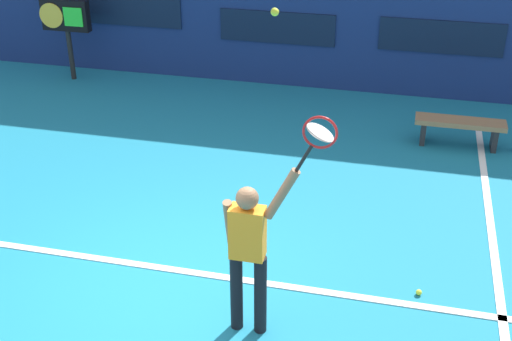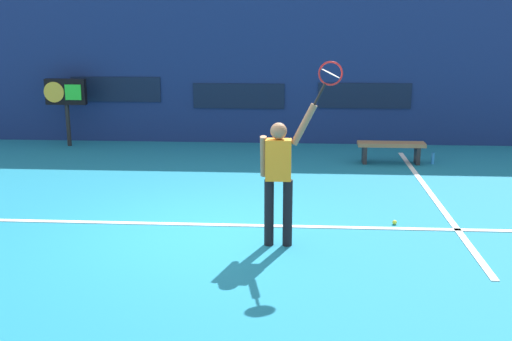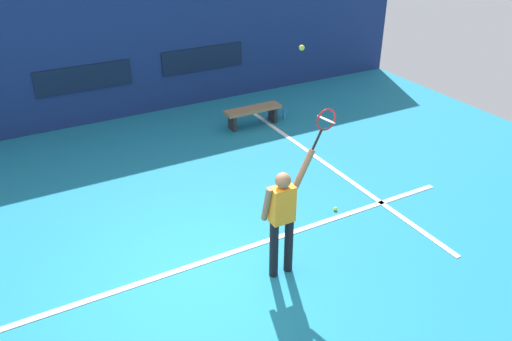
% 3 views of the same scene
% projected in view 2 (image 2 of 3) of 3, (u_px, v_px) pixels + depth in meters
% --- Properties ---
extents(ground_plane, '(18.00, 18.00, 0.00)m').
position_uv_depth(ground_plane, '(199.00, 232.00, 9.05)').
color(ground_plane, teal).
extents(back_wall, '(18.00, 0.20, 3.51)m').
position_uv_depth(back_wall, '(239.00, 70.00, 14.99)').
color(back_wall, navy).
rests_on(back_wall, ground_plane).
extents(sponsor_banner_center, '(2.20, 0.03, 0.60)m').
position_uv_depth(sponsor_banner_center, '(239.00, 96.00, 15.02)').
color(sponsor_banner_center, '#0C1933').
extents(sponsor_banner_portside, '(2.20, 0.03, 0.60)m').
position_uv_depth(sponsor_banner_portside, '(116.00, 89.00, 15.17)').
color(sponsor_banner_portside, '#0C1933').
extents(sponsor_banner_starboard, '(2.20, 0.03, 0.60)m').
position_uv_depth(sponsor_banner_starboard, '(365.00, 96.00, 14.83)').
color(sponsor_banner_starboard, '#0C1933').
extents(court_baseline, '(10.00, 0.10, 0.01)m').
position_uv_depth(court_baseline, '(202.00, 224.00, 9.34)').
color(court_baseline, white).
rests_on(court_baseline, ground_plane).
extents(court_sideline, '(0.10, 7.00, 0.01)m').
position_uv_depth(court_sideline, '(433.00, 197.00, 10.76)').
color(court_sideline, white).
rests_on(court_sideline, ground_plane).
extents(tennis_player, '(0.74, 0.31, 1.95)m').
position_uv_depth(tennis_player, '(279.00, 173.00, 8.29)').
color(tennis_player, black).
rests_on(tennis_player, ground_plane).
extents(tennis_racket, '(0.42, 0.27, 0.62)m').
position_uv_depth(tennis_racket, '(329.00, 76.00, 7.94)').
color(tennis_racket, black).
extents(scoreboard_clock, '(0.96, 0.20, 1.59)m').
position_uv_depth(scoreboard_clock, '(66.00, 95.00, 14.66)').
color(scoreboard_clock, black).
rests_on(scoreboard_clock, ground_plane).
extents(court_bench, '(1.40, 0.36, 0.45)m').
position_uv_depth(court_bench, '(391.00, 148.00, 13.12)').
color(court_bench, olive).
rests_on(court_bench, ground_plane).
extents(water_bottle, '(0.07, 0.07, 0.24)m').
position_uv_depth(water_bottle, '(433.00, 158.00, 13.12)').
color(water_bottle, '#338CD8').
rests_on(water_bottle, ground_plane).
extents(spare_ball, '(0.07, 0.07, 0.07)m').
position_uv_depth(spare_ball, '(395.00, 222.00, 9.36)').
color(spare_ball, '#CCE033').
rests_on(spare_ball, ground_plane).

